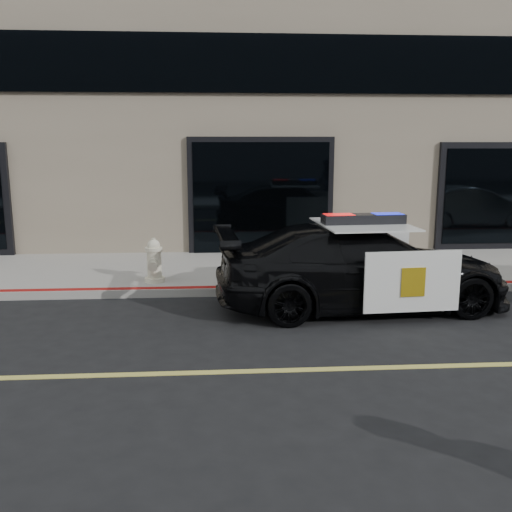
{
  "coord_description": "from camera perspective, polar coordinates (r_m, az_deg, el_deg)",
  "views": [
    {
      "loc": [
        -2.05,
        -6.55,
        2.77
      ],
      "look_at": [
        -1.44,
        2.2,
        1.0
      ],
      "focal_mm": 40.0,
      "sensor_mm": 36.0,
      "label": 1
    }
  ],
  "objects": [
    {
      "name": "building_n",
      "position": [
        17.47,
        3.08,
        22.05
      ],
      "size": [
        60.0,
        7.0,
        12.0
      ],
      "primitive_type": "cube",
      "color": "#756856",
      "rests_on": "ground"
    },
    {
      "name": "sidewalk_n",
      "position": [
        12.27,
        5.76,
        -1.33
      ],
      "size": [
        60.0,
        3.5,
        0.15
      ],
      "primitive_type": "cube",
      "color": "gray",
      "rests_on": "ground"
    },
    {
      "name": "fire_hydrant",
      "position": [
        10.91,
        -10.15,
        -0.55
      ],
      "size": [
        0.38,
        0.53,
        0.84
      ],
      "color": "beige",
      "rests_on": "sidewalk_n"
    },
    {
      "name": "police_car",
      "position": [
        9.69,
        10.52,
        -1.02
      ],
      "size": [
        2.6,
        5.13,
        1.6
      ],
      "color": "black",
      "rests_on": "ground"
    },
    {
      "name": "ground",
      "position": [
        7.4,
        12.66,
        -10.87
      ],
      "size": [
        120.0,
        120.0,
        0.0
      ],
      "primitive_type": "plane",
      "color": "black",
      "rests_on": "ground"
    }
  ]
}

